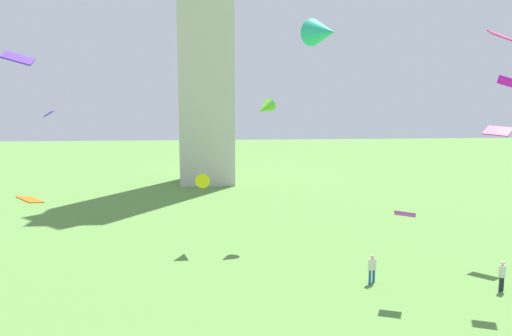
# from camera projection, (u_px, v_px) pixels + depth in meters

# --- Properties ---
(monument_obelisk) EXTENTS (6.67, 6.67, 44.21)m
(monument_obelisk) POSITION_uv_depth(u_px,v_px,m) (206.00, 3.00, 61.58)
(monument_obelisk) COLOR beige
(monument_obelisk) RESTS_ON ground_plane
(person_0) EXTENTS (0.51, 0.48, 1.72)m
(person_0) POSITION_uv_depth(u_px,v_px,m) (372.00, 267.00, 29.63)
(person_0) COLOR #235693
(person_0) RESTS_ON ground_plane
(person_4) EXTENTS (0.51, 0.50, 1.75)m
(person_4) POSITION_uv_depth(u_px,v_px,m) (502.00, 274.00, 28.44)
(person_4) COLOR #1E2333
(person_4) RESTS_ON ground_plane
(kite_flying_0) EXTENTS (1.19, 1.23, 0.79)m
(kite_flying_0) POSITION_uv_depth(u_px,v_px,m) (508.00, 82.00, 28.01)
(kite_flying_0) COLOR #CC06F0
(kite_flying_1) EXTENTS (0.91, 1.14, 0.43)m
(kite_flying_1) POSITION_uv_depth(u_px,v_px,m) (30.00, 200.00, 20.72)
(kite_flying_1) COLOR #E05E0D
(kite_flying_2) EXTENTS (1.06, 1.75, 1.51)m
(kite_flying_2) POSITION_uv_depth(u_px,v_px,m) (203.00, 183.00, 36.04)
(kite_flying_2) COLOR #D9E80D
(kite_flying_3) EXTENTS (0.67, 0.98, 0.42)m
(kite_flying_3) POSITION_uv_depth(u_px,v_px,m) (49.00, 114.00, 32.29)
(kite_flying_3) COLOR #5523EF
(kite_flying_4) EXTENTS (1.62, 1.33, 0.92)m
(kite_flying_4) POSITION_uv_depth(u_px,v_px,m) (18.00, 58.00, 28.33)
(kite_flying_4) COLOR #4C23CB
(kite_flying_5) EXTENTS (1.70, 1.98, 1.27)m
(kite_flying_5) POSITION_uv_depth(u_px,v_px,m) (323.00, 32.00, 20.51)
(kite_flying_5) COLOR #26B495
(kite_flying_6) EXTENTS (1.29, 1.11, 0.46)m
(kite_flying_6) POSITION_uv_depth(u_px,v_px,m) (405.00, 214.00, 27.03)
(kite_flying_6) COLOR #B324D4
(kite_flying_7) EXTENTS (1.91, 1.92, 1.46)m
(kite_flying_7) POSITION_uv_depth(u_px,v_px,m) (265.00, 108.00, 37.44)
(kite_flying_7) COLOR #60C731
(kite_flying_8) EXTENTS (1.05, 0.73, 0.57)m
(kite_flying_8) POSITION_uv_depth(u_px,v_px,m) (501.00, 36.00, 19.16)
(kite_flying_8) COLOR #DD3184
(kite_flying_9) EXTENTS (1.89, 1.93, 0.63)m
(kite_flying_9) POSITION_uv_depth(u_px,v_px,m) (498.00, 131.00, 33.61)
(kite_flying_9) COLOR #E23390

